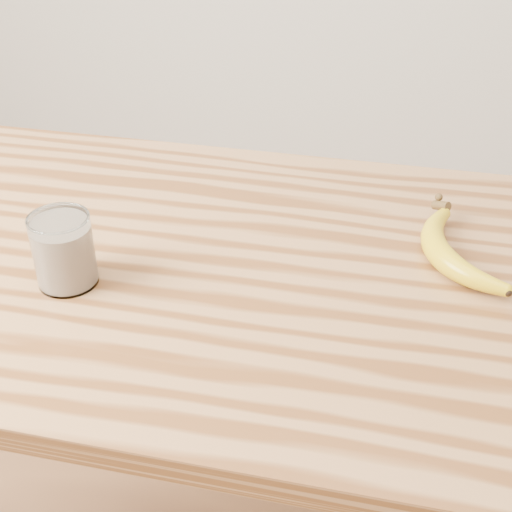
# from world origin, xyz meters

# --- Properties ---
(table) EXTENTS (1.20, 0.80, 0.90)m
(table) POSITION_xyz_m (0.00, 0.00, 0.77)
(table) COLOR #93653D
(table) RESTS_ON ground
(smoothie_glass) EXTENTS (0.09, 0.09, 0.11)m
(smoothie_glass) POSITION_xyz_m (-0.18, -0.11, 0.95)
(smoothie_glass) COLOR white
(smoothie_glass) RESTS_ON table
(banana) EXTENTS (0.24, 0.35, 0.04)m
(banana) POSITION_xyz_m (0.36, 0.06, 0.92)
(banana) COLOR gold
(banana) RESTS_ON table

